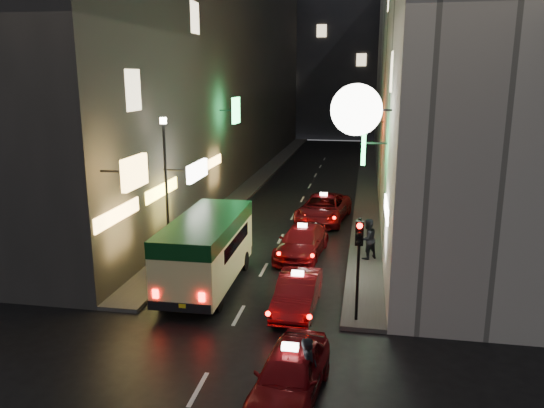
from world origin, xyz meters
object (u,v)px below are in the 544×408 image
Objects in this scene: traffic_light at (359,248)px; taxi_near at (290,370)px; pedestrian_crossing at (309,365)px; minibus at (207,244)px; lamp_post at (166,181)px.

taxi_near is at bearing -109.42° from traffic_light.
traffic_light is (1.10, 4.37, 1.73)m from pedestrian_crossing.
traffic_light reaches higher than pedestrian_crossing.
lamp_post is (-2.40, 2.19, 1.97)m from minibus.
taxi_near is at bearing 100.43° from pedestrian_crossing.
minibus is at bearing 158.03° from traffic_light.
pedestrian_crossing is 0.55× the size of traffic_light.
pedestrian_crossing reaches higher than taxi_near.
lamp_post is at bearing 151.09° from traffic_light.
traffic_light is (1.57, 4.44, 1.89)m from taxi_near.
traffic_light is at bearing -28.91° from lamp_post.
lamp_post reaches higher than taxi_near.
taxi_near is 2.70× the size of pedestrian_crossing.
pedestrian_crossing is at bearing -51.41° from lamp_post.
taxi_near is 5.08m from traffic_light.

